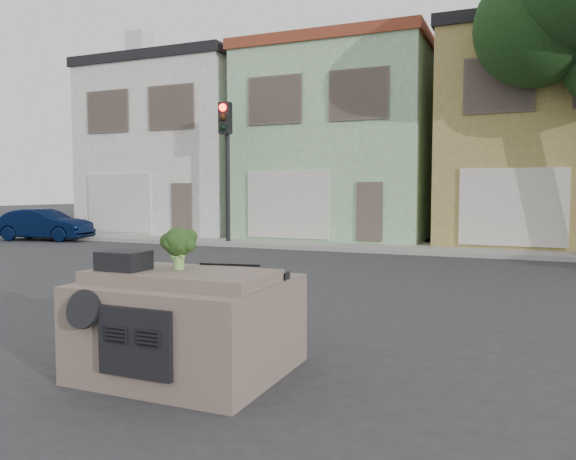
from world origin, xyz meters
The scene contains 11 objects.
ground_plane centered at (0.00, 0.00, 0.00)m, with size 120.00×120.00×0.00m, color #303033.
sidewalk centered at (0.00, 10.50, 0.07)m, with size 40.00×3.00×0.15m, color gray.
townhouse_white centered at (-11.00, 14.50, 3.77)m, with size 7.20×8.20×7.55m, color silver.
townhouse_mint centered at (-3.50, 14.50, 3.77)m, with size 7.20×8.20×7.55m, color #9BC897.
townhouse_tan centered at (4.00, 14.50, 3.77)m, with size 7.20×8.20×7.55m, color #A28D4B.
navy_sedan centered at (-14.13, 8.48, 0.00)m, with size 1.31×3.76×1.24m, color black.
traffic_signal centered at (-6.50, 9.50, 2.55)m, with size 0.40×0.40×5.10m, color black.
car_dashboard centered at (0.00, -3.00, 0.56)m, with size 2.00×1.80×1.12m, color #715E54.
instrument_hump centered at (-0.58, -3.35, 1.22)m, with size 0.48×0.38×0.20m, color black.
wiper_arm centered at (0.28, -2.62, 1.13)m, with size 0.70×0.03×0.02m, color black.
broccoli centered at (-0.08, -3.08, 1.35)m, with size 0.37×0.37×0.46m, color #1D3713.
Camera 1 is at (3.28, -8.07, 1.95)m, focal length 35.00 mm.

